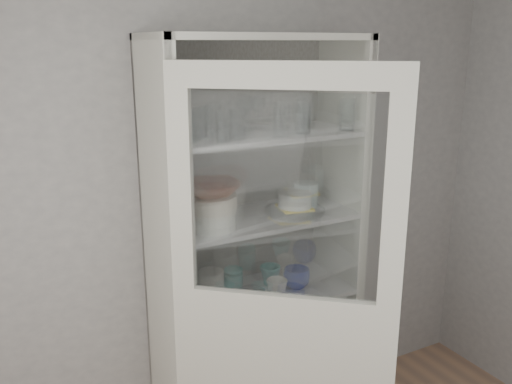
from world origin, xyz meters
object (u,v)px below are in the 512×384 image
mug_blue (296,278)px  tin_box (313,345)px  cupboard_door (282,346)px  terracotta_bowl (211,188)px  white_ramekin (295,199)px  goblet_3 (301,109)px  yellow_trivet (295,208)px  goblet_1 (257,111)px  cream_bowl (212,203)px  grey_bowl_stack (306,194)px  mug_white (277,289)px  pantry_cabinet (250,272)px  plate_stack_back (189,214)px  mug_teal (270,275)px  goblet_0 (165,119)px  white_canister (212,285)px  goblet_2 (245,111)px  teal_jar (233,280)px  glass_platter (295,210)px  plate_stack_front (212,219)px  measuring_cups (251,293)px  cream_dish (213,374)px

mug_blue → tin_box: bearing=-11.4°
cupboard_door → tin_box: (0.48, 0.47, -0.38)m
terracotta_bowl → white_ramekin: size_ratio=1.50×
goblet_3 → yellow_trivet: 0.49m
goblet_1 → cream_bowl: (-0.32, -0.17, -0.37)m
grey_bowl_stack → mug_white: bearing=-151.6°
pantry_cabinet → plate_stack_back: size_ratio=10.55×
mug_teal → goblet_0: bearing=177.2°
pantry_cabinet → mug_white: pantry_cabinet is taller
terracotta_bowl → white_ramekin: terracotta_bowl is taller
cream_bowl → white_canister: bearing=71.9°
pantry_cabinet → white_canister: 0.23m
mug_blue → tin_box: (0.12, 0.01, -0.43)m
goblet_0 → goblet_2: (0.38, -0.02, 0.01)m
plate_stack_back → white_canister: 0.37m
white_canister → teal_jar: bearing=11.9°
goblet_1 → glass_platter: 0.51m
cream_bowl → tin_box: cream_bowl is taller
pantry_cabinet → goblet_1: 0.81m
goblet_1 → mug_blue: (0.14, -0.16, -0.83)m
goblet_3 → terracotta_bowl: size_ratio=0.66×
plate_stack_front → mug_blue: plate_stack_front is taller
mug_teal → measuring_cups: size_ratio=0.96×
cupboard_door → plate_stack_back: bearing=143.8°
white_canister → grey_bowl_stack: bearing=-1.0°
cupboard_door → goblet_3: size_ratio=12.22×
terracotta_bowl → grey_bowl_stack: 0.58m
mug_blue → cream_dish: size_ratio=0.55×
white_canister → goblet_3: bearing=5.2°
pantry_cabinet → teal_jar: bearing=-177.5°
cream_bowl → white_canister: size_ratio=1.57×
pantry_cabinet → tin_box: bearing=-18.2°
white_ramekin → mug_blue: bearing=-61.1°
terracotta_bowl → teal_jar: bearing=38.9°
plate_stack_back → grey_bowl_stack: grey_bowl_stack is taller
plate_stack_back → cream_dish: (0.04, -0.14, -0.79)m
mug_blue → tin_box: size_ratio=0.74×
cupboard_door → plate_stack_front: cupboard_door is taller
mug_blue → mug_teal: size_ratio=1.25×
mug_white → mug_teal: bearing=78.8°
glass_platter → pantry_cabinet: bearing=151.3°
white_canister → yellow_trivet: bearing=-10.0°
goblet_2 → goblet_0: bearing=176.8°
grey_bowl_stack → glass_platter: bearing=-148.7°
white_ramekin → cupboard_door: bearing=-126.4°
white_ramekin → goblet_1: bearing=133.7°
goblet_3 → teal_jar: goblet_3 is taller
goblet_2 → terracotta_bowl: 0.42m
cream_bowl → white_ramekin: 0.46m
plate_stack_back → cream_dish: size_ratio=0.83×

